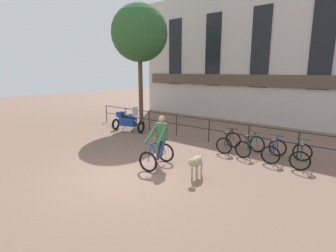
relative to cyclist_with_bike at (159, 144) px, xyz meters
The scene contains 11 objects.
ground_plane 1.69m from the cyclist_with_bike, 101.52° to the right, with size 60.00×60.00×0.00m, color #7A5B4C.
canal_railing 3.73m from the cyclist_with_bike, 94.63° to the left, with size 15.05×0.05×1.05m.
building_facade 10.07m from the cyclist_with_bike, 91.82° to the left, with size 18.00×0.72×8.18m.
cyclist_with_bike is the anchor object (origin of this frame).
dog 1.57m from the cyclist_with_bike, ahead, with size 0.35×0.93×0.69m.
parked_motorcycle 5.47m from the cyclist_with_bike, 149.58° to the left, with size 1.86×0.98×1.35m.
parked_bicycle_near_lamp 3.26m from the cyclist_with_bike, 71.44° to the left, with size 0.78×1.18×0.86m.
parked_bicycle_mid_left 3.64m from the cyclist_with_bike, 57.88° to the left, with size 0.79×1.18×0.86m.
parked_bicycle_mid_right 4.19m from the cyclist_with_bike, 47.37° to the left, with size 0.76×1.16×0.86m.
parked_bicycle_far_end 4.84m from the cyclist_with_bike, 39.50° to the left, with size 0.83×1.20×0.86m.
tree_canalside_left 8.88m from the cyclist_with_bike, 140.13° to the left, with size 3.31×3.31×6.98m.
Camera 1 is at (5.98, -4.86, 3.18)m, focal length 28.00 mm.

